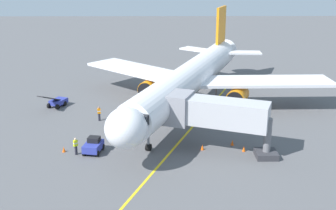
{
  "coord_description": "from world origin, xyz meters",
  "views": [
    {
      "loc": [
        4.9,
        49.14,
        16.88
      ],
      "look_at": [
        4.36,
        7.02,
        3.0
      ],
      "focal_mm": 44.11,
      "sensor_mm": 36.0,
      "label": 1
    }
  ],
  "objects_px": {
    "ground_crew_marshaller": "(76,146)",
    "safety_cone_nose_right": "(244,149)",
    "safety_cone_wing_starboard": "(232,143)",
    "ground_crew_loader": "(99,113)",
    "airplane": "(191,78)",
    "tug_near_nose": "(93,146)",
    "belt_loader_portside": "(57,101)",
    "ground_crew_wing_walker": "(189,88)",
    "jet_bridge": "(209,113)",
    "safety_cone_nose_left": "(202,147)",
    "safety_cone_wing_port": "(64,149)"
  },
  "relations": [
    {
      "from": "ground_crew_marshaller",
      "to": "safety_cone_nose_right",
      "type": "relative_size",
      "value": 3.11
    },
    {
      "from": "ground_crew_marshaller",
      "to": "safety_cone_wing_port",
      "type": "xyz_separation_m",
      "value": [
        1.31,
        -0.59,
        -0.61
      ]
    },
    {
      "from": "airplane",
      "to": "tug_near_nose",
      "type": "relative_size",
      "value": 15.3
    },
    {
      "from": "ground_crew_marshaller",
      "to": "safety_cone_nose_left",
      "type": "relative_size",
      "value": 3.11
    },
    {
      "from": "safety_cone_nose_right",
      "to": "safety_cone_nose_left",
      "type": "bearing_deg",
      "value": -5.95
    },
    {
      "from": "belt_loader_portside",
      "to": "safety_cone_wing_starboard",
      "type": "bearing_deg",
      "value": 148.77
    },
    {
      "from": "ground_crew_marshaller",
      "to": "safety_cone_nose_left",
      "type": "height_order",
      "value": "ground_crew_marshaller"
    },
    {
      "from": "safety_cone_wing_port",
      "to": "ground_crew_marshaller",
      "type": "bearing_deg",
      "value": 155.72
    },
    {
      "from": "ground_crew_wing_walker",
      "to": "belt_loader_portside",
      "type": "height_order",
      "value": "belt_loader_portside"
    },
    {
      "from": "safety_cone_nose_left",
      "to": "safety_cone_wing_port",
      "type": "relative_size",
      "value": 1.0
    },
    {
      "from": "safety_cone_nose_left",
      "to": "safety_cone_wing_starboard",
      "type": "bearing_deg",
      "value": -160.85
    },
    {
      "from": "safety_cone_nose_left",
      "to": "ground_crew_wing_walker",
      "type": "bearing_deg",
      "value": -89.4
    },
    {
      "from": "safety_cone_nose_left",
      "to": "ground_crew_marshaller",
      "type": "bearing_deg",
      "value": 4.34
    },
    {
      "from": "safety_cone_nose_right",
      "to": "airplane",
      "type": "bearing_deg",
      "value": -71.74
    },
    {
      "from": "airplane",
      "to": "jet_bridge",
      "type": "relative_size",
      "value": 3.44
    },
    {
      "from": "ground_crew_wing_walker",
      "to": "safety_cone_wing_port",
      "type": "height_order",
      "value": "ground_crew_wing_walker"
    },
    {
      "from": "safety_cone_nose_right",
      "to": "ground_crew_wing_walker",
      "type": "bearing_deg",
      "value": -77.72
    },
    {
      "from": "safety_cone_wing_starboard",
      "to": "ground_crew_wing_walker",
      "type": "bearing_deg",
      "value": -79.44
    },
    {
      "from": "safety_cone_wing_starboard",
      "to": "ground_crew_loader",
      "type": "bearing_deg",
      "value": -26.82
    },
    {
      "from": "ground_crew_marshaller",
      "to": "safety_cone_wing_port",
      "type": "relative_size",
      "value": 3.11
    },
    {
      "from": "jet_bridge",
      "to": "ground_crew_marshaller",
      "type": "relative_size",
      "value": 6.6
    },
    {
      "from": "tug_near_nose",
      "to": "safety_cone_wing_port",
      "type": "bearing_deg",
      "value": -2.52
    },
    {
      "from": "airplane",
      "to": "ground_crew_loader",
      "type": "bearing_deg",
      "value": 21.61
    },
    {
      "from": "ground_crew_marshaller",
      "to": "safety_cone_wing_starboard",
      "type": "relative_size",
      "value": 3.11
    },
    {
      "from": "belt_loader_portside",
      "to": "airplane",
      "type": "bearing_deg",
      "value": 177.17
    },
    {
      "from": "safety_cone_nose_left",
      "to": "safety_cone_wing_starboard",
      "type": "height_order",
      "value": "same"
    },
    {
      "from": "belt_loader_portside",
      "to": "jet_bridge",
      "type": "bearing_deg",
      "value": 143.71
    },
    {
      "from": "ground_crew_marshaller",
      "to": "tug_near_nose",
      "type": "bearing_deg",
      "value": -163.76
    },
    {
      "from": "jet_bridge",
      "to": "safety_cone_wing_port",
      "type": "xyz_separation_m",
      "value": [
        14.12,
        0.62,
        -3.49
      ]
    },
    {
      "from": "airplane",
      "to": "ground_crew_marshaller",
      "type": "height_order",
      "value": "airplane"
    },
    {
      "from": "airplane",
      "to": "safety_cone_wing_port",
      "type": "distance_m",
      "value": 18.94
    },
    {
      "from": "airplane",
      "to": "ground_crew_loader",
      "type": "relative_size",
      "value": 22.67
    },
    {
      "from": "safety_cone_nose_left",
      "to": "airplane",
      "type": "bearing_deg",
      "value": -88.5
    },
    {
      "from": "safety_cone_nose_right",
      "to": "ground_crew_loader",
      "type": "bearing_deg",
      "value": -29.88
    },
    {
      "from": "airplane",
      "to": "belt_loader_portside",
      "type": "xyz_separation_m",
      "value": [
        17.18,
        -0.85,
        -3.29
      ]
    },
    {
      "from": "airplane",
      "to": "belt_loader_portside",
      "type": "height_order",
      "value": "airplane"
    },
    {
      "from": "ground_crew_wing_walker",
      "to": "belt_loader_portside",
      "type": "distance_m",
      "value": 18.11
    },
    {
      "from": "belt_loader_portside",
      "to": "ground_crew_loader",
      "type": "bearing_deg",
      "value": 139.91
    },
    {
      "from": "belt_loader_portside",
      "to": "safety_cone_wing_starboard",
      "type": "relative_size",
      "value": 8.52
    },
    {
      "from": "airplane",
      "to": "safety_cone_wing_starboard",
      "type": "relative_size",
      "value": 70.49
    },
    {
      "from": "belt_loader_portside",
      "to": "safety_cone_nose_left",
      "type": "height_order",
      "value": "belt_loader_portside"
    },
    {
      "from": "belt_loader_portside",
      "to": "safety_cone_nose_right",
      "type": "xyz_separation_m",
      "value": [
        -21.52,
        14.02,
        -0.44
      ]
    },
    {
      "from": "belt_loader_portside",
      "to": "ground_crew_marshaller",
      "type": "bearing_deg",
      "value": 110.11
    },
    {
      "from": "ground_crew_wing_walker",
      "to": "safety_cone_nose_right",
      "type": "distance_m",
      "value": 19.8
    },
    {
      "from": "jet_bridge",
      "to": "ground_crew_wing_walker",
      "type": "height_order",
      "value": "jet_bridge"
    },
    {
      "from": "airplane",
      "to": "ground_crew_wing_walker",
      "type": "distance_m",
      "value": 6.91
    },
    {
      "from": "ground_crew_loader",
      "to": "tug_near_nose",
      "type": "height_order",
      "value": "ground_crew_loader"
    },
    {
      "from": "airplane",
      "to": "jet_bridge",
      "type": "distance_m",
      "value": 12.5
    },
    {
      "from": "ground_crew_wing_walker",
      "to": "ground_crew_loader",
      "type": "xyz_separation_m",
      "value": [
        11.13,
        10.52,
        0.0
      ]
    },
    {
      "from": "ground_crew_wing_walker",
      "to": "safety_cone_wing_starboard",
      "type": "bearing_deg",
      "value": 100.56
    }
  ]
}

